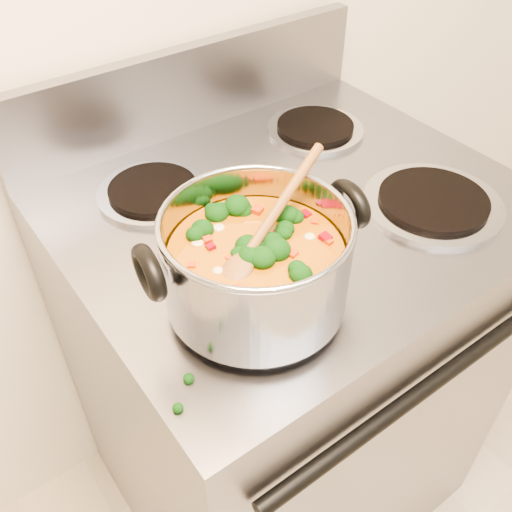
# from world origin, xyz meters

# --- Properties ---
(electric_range) EXTENTS (0.75, 0.68, 1.08)m
(electric_range) POSITION_xyz_m (0.04, 1.16, 0.47)
(electric_range) COLOR gray
(electric_range) RESTS_ON ground
(stockpot) EXTENTS (0.30, 0.24, 0.14)m
(stockpot) POSITION_xyz_m (-0.15, 1.00, 1.00)
(stockpot) COLOR #9D9DA4
(stockpot) RESTS_ON electric_range
(wooden_spoon) EXTENTS (0.23, 0.11, 0.09)m
(wooden_spoon) POSITION_xyz_m (-0.14, 1.00, 1.04)
(wooden_spoon) COLOR brown
(wooden_spoon) RESTS_ON stockpot
(cooktop_crumbs) EXTENTS (0.25, 0.04, 0.01)m
(cooktop_crumbs) POSITION_xyz_m (-0.18, 0.89, 0.92)
(cooktop_crumbs) COLOR black
(cooktop_crumbs) RESTS_ON electric_range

